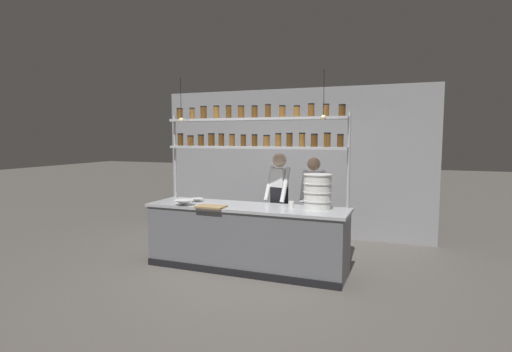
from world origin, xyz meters
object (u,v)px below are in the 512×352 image
at_px(chef_center, 313,202).
at_px(serving_cup_front, 291,204).
at_px(cutting_board, 211,207).
at_px(chef_left, 279,199).
at_px(prep_bowl_near_left, 197,200).
at_px(container_stack, 317,191).
at_px(spice_shelf_unit, 254,135).
at_px(prep_bowl_center_front, 184,203).

bearing_deg(chef_center, serving_cup_front, -99.85).
xyz_separation_m(chef_center, cutting_board, (-1.19, -1.11, 0.03)).
bearing_deg(chef_left, serving_cup_front, -38.90).
xyz_separation_m(cutting_board, prep_bowl_near_left, (-0.43, 0.37, 0.01)).
height_order(chef_left, chef_center, chef_left).
xyz_separation_m(chef_center, serving_cup_front, (-0.15, -0.70, 0.06)).
bearing_deg(serving_cup_front, chef_left, 125.62).
relative_size(chef_left, chef_center, 1.04).
xyz_separation_m(chef_left, container_stack, (0.68, -0.42, 0.21)).
distance_m(spice_shelf_unit, prep_bowl_center_front, 1.42).
bearing_deg(container_stack, prep_bowl_center_front, -167.30).
height_order(chef_center, serving_cup_front, chef_center).
relative_size(prep_bowl_center_front, serving_cup_front, 3.24).
xyz_separation_m(chef_left, serving_cup_front, (0.32, -0.45, 0.01)).
height_order(prep_bowl_center_front, serving_cup_front, serving_cup_front).
bearing_deg(container_stack, cutting_board, -162.88).
bearing_deg(container_stack, chef_center, 107.38).
bearing_deg(prep_bowl_center_front, prep_bowl_near_left, 87.50).
height_order(spice_shelf_unit, serving_cup_front, spice_shelf_unit).
bearing_deg(chef_left, cutting_board, -114.63).
bearing_deg(chef_center, cutting_board, -134.89).
xyz_separation_m(prep_bowl_center_front, serving_cup_front, (1.49, 0.39, 0.01)).
bearing_deg(cutting_board, prep_bowl_center_front, 178.08).
bearing_deg(spice_shelf_unit, prep_bowl_near_left, -162.76).
bearing_deg(chef_left, prep_bowl_near_left, -141.65).
distance_m(prep_bowl_near_left, prep_bowl_center_front, 0.35).
height_order(spice_shelf_unit, prep_bowl_center_front, spice_shelf_unit).
distance_m(cutting_board, prep_bowl_center_front, 0.45).
distance_m(spice_shelf_unit, serving_cup_front, 1.18).
bearing_deg(prep_bowl_center_front, serving_cup_front, 14.59).
relative_size(chef_center, container_stack, 3.33).
xyz_separation_m(prep_bowl_near_left, prep_bowl_center_front, (-0.02, -0.35, 0.01)).
bearing_deg(prep_bowl_center_front, cutting_board, -1.92).
height_order(chef_center, container_stack, chef_center).
relative_size(chef_left, prep_bowl_near_left, 8.67).
bearing_deg(chef_center, prep_bowl_center_front, -144.12).
xyz_separation_m(spice_shelf_unit, cutting_board, (-0.40, -0.63, -0.99)).
distance_m(prep_bowl_near_left, serving_cup_front, 1.48).
bearing_deg(prep_bowl_near_left, serving_cup_front, 1.38).
relative_size(chef_center, serving_cup_front, 18.37).
bearing_deg(chef_left, chef_center, 43.74).
bearing_deg(container_stack, prep_bowl_near_left, -177.98).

